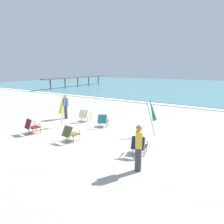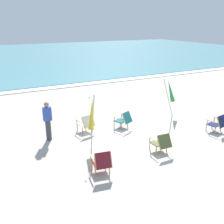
{
  "view_description": "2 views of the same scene",
  "coord_description": "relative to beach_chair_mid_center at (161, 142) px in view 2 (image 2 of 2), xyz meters",
  "views": [
    {
      "loc": [
        6.23,
        -7.89,
        3.46
      ],
      "look_at": [
        0.08,
        1.72,
        0.9
      ],
      "focal_mm": 32.0,
      "sensor_mm": 36.0,
      "label": 1
    },
    {
      "loc": [
        -5.95,
        -8.3,
        4.64
      ],
      "look_at": [
        -0.87,
        1.39,
        0.86
      ],
      "focal_mm": 42.0,
      "sensor_mm": 36.0,
      "label": 2
    }
  ],
  "objects": [
    {
      "name": "beach_chair_front_right",
      "position": [
        -0.03,
        2.71,
        0.0
      ],
      "size": [
        0.82,
        0.9,
        0.79
      ],
      "color": "#196066",
      "rests_on": "ground"
    },
    {
      "name": "sea",
      "position": [
        0.27,
        32.18,
        -0.37
      ],
      "size": [
        80.0,
        40.0,
        0.1
      ],
      "primitive_type": "cube",
      "color": "teal",
      "rests_on": "ground"
    },
    {
      "name": "beach_chair_front_left",
      "position": [
        -1.72,
        3.09,
        0.0
      ],
      "size": [
        0.69,
        0.81,
        0.8
      ],
      "color": "beige",
      "rests_on": "ground"
    },
    {
      "name": "ground_plane",
      "position": [
        0.27,
        1.38,
        -0.42
      ],
      "size": [
        80.0,
        80.0,
        0.0
      ],
      "primitive_type": "plane",
      "color": "#B2AAA0"
    },
    {
      "name": "beach_chair_mid_center",
      "position": [
        0.0,
        0.0,
        0.0
      ],
      "size": [
        0.62,
        0.78,
        0.78
      ],
      "color": "#515B33",
      "rests_on": "ground"
    },
    {
      "name": "person_near_chairs",
      "position": [
        -3.39,
        3.06,
        0.42
      ],
      "size": [
        0.36,
        0.23,
        1.63
      ],
      "color": "#383842",
      "rests_on": "ground"
    },
    {
      "name": "umbrella_furled_yellow",
      "position": [
        -2.1,
        1.53,
        0.95
      ],
      "size": [
        0.47,
        0.45,
        2.1
      ],
      "color": "#B7B2A8",
      "rests_on": "ground"
    },
    {
      "name": "beach_chair_back_right",
      "position": [
        3.37,
        0.39,
        0.01
      ],
      "size": [
        0.69,
        0.79,
        0.81
      ],
      "color": "#19234C",
      "rests_on": "ground"
    },
    {
      "name": "beach_chair_back_left",
      "position": [
        -2.56,
        -0.26,
        0.01
      ],
      "size": [
        0.68,
        0.77,
        0.81
      ],
      "color": "maroon",
      "rests_on": "ground"
    },
    {
      "name": "umbrella_furled_green",
      "position": [
        2.85,
        3.03,
        0.91
      ],
      "size": [
        0.75,
        0.3,
        2.03
      ],
      "color": "#B7B2A8",
      "rests_on": "ground"
    },
    {
      "name": "surf_band",
      "position": [
        0.27,
        11.88,
        -0.39
      ],
      "size": [
        80.0,
        1.1,
        0.06
      ],
      "primitive_type": "cube",
      "color": "white",
      "rests_on": "ground"
    }
  ]
}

